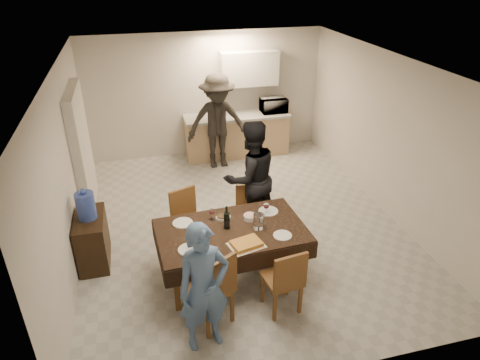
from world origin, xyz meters
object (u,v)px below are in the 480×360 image
(wine_bottle, at_px, (227,217))
(person_near, at_px, (204,288))
(console, at_px, (93,240))
(dining_table, at_px, (232,232))
(water_jug, at_px, (86,206))
(water_pitcher, at_px, (258,221))
(microwave, at_px, (274,105))
(person_far, at_px, (251,178))
(savoury_tart, at_px, (246,244))
(person_kitchen, at_px, (218,122))

(wine_bottle, height_order, person_near, person_near)
(console, distance_m, person_near, 2.28)
(dining_table, bearing_deg, water_jug, 153.80)
(water_jug, xyz_separation_m, water_pitcher, (2.19, -0.84, -0.07))
(microwave, bearing_deg, person_far, 65.34)
(dining_table, relative_size, water_pitcher, 9.47)
(console, xyz_separation_m, water_jug, (0.00, 0.00, 0.56))
(water_pitcher, height_order, person_far, person_far)
(person_near, height_order, person_far, person_far)
(savoury_tart, distance_m, person_kitchen, 3.86)
(water_jug, distance_m, microwave, 4.84)
(person_far, bearing_deg, water_pitcher, 65.56)
(console, relative_size, water_jug, 2.08)
(dining_table, distance_m, water_jug, 2.01)
(water_jug, distance_m, water_pitcher, 2.34)
(savoury_tart, bearing_deg, person_far, 72.53)
(console, xyz_separation_m, person_far, (2.39, 0.26, 0.55))
(water_pitcher, xyz_separation_m, person_kitchen, (0.18, 3.50, 0.11))
(water_jug, bearing_deg, savoury_tart, -31.03)
(wine_bottle, bearing_deg, person_near, -114.44)
(water_pitcher, xyz_separation_m, person_near, (-0.90, -1.00, -0.07))
(person_near, bearing_deg, console, 115.61)
(dining_table, height_order, water_pitcher, water_pitcher)
(person_far, bearing_deg, person_kitchen, -103.76)
(microwave, relative_size, person_near, 0.35)
(water_pitcher, height_order, person_kitchen, person_kitchen)
(wine_bottle, distance_m, person_far, 1.17)
(microwave, relative_size, person_kitchen, 0.29)
(water_jug, bearing_deg, microwave, 40.12)
(wine_bottle, distance_m, person_kitchen, 3.45)
(wine_bottle, relative_size, person_near, 0.21)
(person_kitchen, bearing_deg, wine_bottle, -99.74)
(water_jug, xyz_separation_m, person_kitchen, (2.37, 2.67, 0.04))
(water_pitcher, bearing_deg, microwave, 69.09)
(dining_table, distance_m, wine_bottle, 0.21)
(savoury_tart, xyz_separation_m, person_near, (-0.65, -0.67, 0.01))
(water_jug, height_order, person_far, person_far)
(microwave, bearing_deg, person_kitchen, 18.74)
(water_jug, relative_size, person_near, 0.24)
(wine_bottle, xyz_separation_m, person_far, (0.60, 1.00, -0.00))
(dining_table, relative_size, wine_bottle, 6.02)
(savoury_tart, xyz_separation_m, person_kitchen, (0.43, 3.83, 0.18))
(person_far, relative_size, person_kitchen, 0.95)
(console, xyz_separation_m, microwave, (3.70, 3.12, 0.69))
(water_jug, distance_m, wine_bottle, 1.93)
(dining_table, distance_m, console, 2.03)
(water_pitcher, distance_m, person_kitchen, 3.51)
(water_jug, height_order, water_pitcher, water_jug)
(console, distance_m, person_kitchen, 3.62)
(dining_table, xyz_separation_m, savoury_tart, (0.10, -0.38, 0.06))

